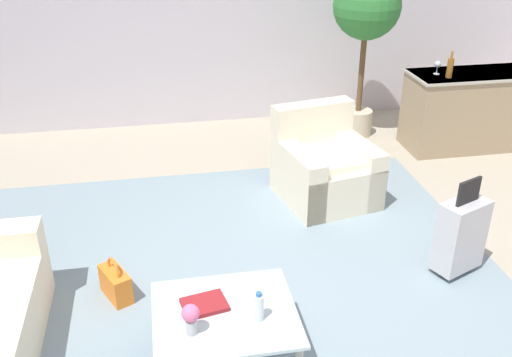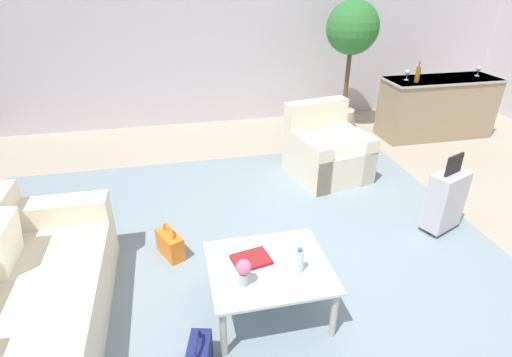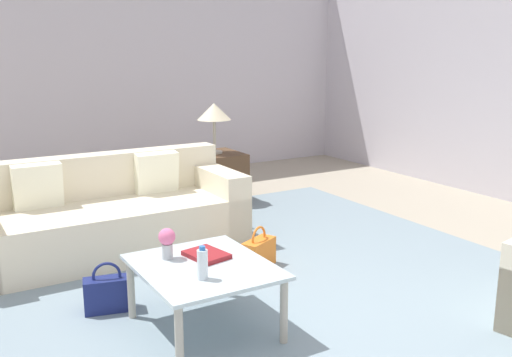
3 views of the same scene
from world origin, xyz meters
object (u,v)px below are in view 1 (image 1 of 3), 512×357
object	(u,v)px
coffee_table_book	(204,305)
handbag_orange	(116,283)
flower_vase	(191,317)
wine_glass_leftmost	(438,65)
coffee_table	(225,319)
armchair	(323,169)
potted_ficus	(366,16)
suitcase_silver	(461,234)
bar_console	(479,108)
water_bottle	(259,307)
wine_bottle_amber	(450,67)

from	to	relation	value
coffee_table_book	handbag_orange	distance (m)	1.05
flower_vase	wine_glass_leftmost	distance (m)	4.54
coffee_table	coffee_table_book	size ratio (longest dim) A/B	3.25
flower_vase	armchair	bearing A→B (deg)	57.01
potted_ficus	suitcase_silver	bearing A→B (deg)	-93.81
bar_console	wine_glass_leftmost	world-z (taller)	wine_glass_leftmost
coffee_table_book	potted_ficus	bearing A→B (deg)	46.04
water_bottle	handbag_orange	bearing A→B (deg)	134.53
coffee_table	wine_glass_leftmost	distance (m)	4.30
bar_console	wine_glass_leftmost	size ratio (longest dim) A/B	11.53
armchair	bar_console	distance (m)	2.41
coffee_table	bar_console	world-z (taller)	bar_console
flower_vase	wine_glass_leftmost	world-z (taller)	wine_glass_leftmost
flower_vase	water_bottle	bearing A→B (deg)	6.79
coffee_table	coffee_table_book	bearing A→B (deg)	146.31
handbag_orange	potted_ficus	bearing A→B (deg)	44.05
coffee_table	handbag_orange	size ratio (longest dim) A/B	2.53
coffee_table_book	wine_bottle_amber	world-z (taller)	wine_bottle_amber
potted_ficus	wine_bottle_amber	bearing A→B (deg)	-43.49
armchair	wine_bottle_amber	size ratio (longest dim) A/B	3.49
armchair	flower_vase	size ratio (longest dim) A/B	5.11
water_bottle	bar_console	distance (m)	4.60
armchair	bar_console	xyz separation A→B (m)	(2.21, 0.93, 0.17)
wine_glass_leftmost	handbag_orange	world-z (taller)	wine_glass_leftmost
potted_ficus	coffee_table	bearing A→B (deg)	-120.74
armchair	suitcase_silver	xyz separation A→B (m)	(0.71, -1.47, 0.05)
bar_console	suitcase_silver	world-z (taller)	bar_console
coffee_table	wine_glass_leftmost	size ratio (longest dim) A/B	5.88
flower_vase	potted_ficus	world-z (taller)	potted_ficus
bar_console	water_bottle	bearing A→B (deg)	-135.88
wine_glass_leftmost	handbag_orange	bearing A→B (deg)	-148.03
potted_ficus	handbag_orange	bearing A→B (deg)	-135.95
coffee_table_book	wine_bottle_amber	bearing A→B (deg)	31.85
wine_bottle_amber	potted_ficus	xyz separation A→B (m)	(-0.77, 0.73, 0.46)
coffee_table	wine_glass_leftmost	world-z (taller)	wine_glass_leftmost
wine_glass_leftmost	suitcase_silver	world-z (taller)	wine_glass_leftmost
water_bottle	handbag_orange	xyz separation A→B (m)	(-0.94, 0.96, -0.41)
coffee_table_book	flower_vase	world-z (taller)	flower_vase
armchair	wine_glass_leftmost	xyz separation A→B (m)	(1.60, 0.95, 0.73)
flower_vase	potted_ficus	distance (m)	4.64
armchair	wine_bottle_amber	bearing A→B (deg)	25.56
coffee_table_book	water_bottle	bearing A→B (deg)	-40.67
coffee_table	armchair	bearing A→B (deg)	59.35
flower_vase	wine_bottle_amber	distance (m)	4.49
water_bottle	coffee_table_book	xyz separation A→B (m)	(-0.32, 0.18, -0.08)
suitcase_silver	flower_vase	bearing A→B (deg)	-159.05
armchair	coffee_table_book	size ratio (longest dim) A/B	3.75
coffee_table_book	bar_console	bearing A→B (deg)	28.53
coffee_table	wine_glass_leftmost	bearing A→B (deg)	47.20
water_bottle	suitcase_silver	world-z (taller)	suitcase_silver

